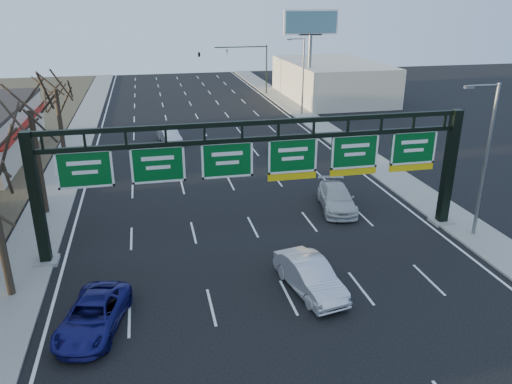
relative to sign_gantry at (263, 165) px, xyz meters
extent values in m
plane|color=black|center=(-0.16, -8.00, -4.63)|extent=(160.00, 160.00, 0.00)
cube|color=gray|center=(-12.96, 12.00, -4.57)|extent=(3.00, 120.00, 0.12)
cube|color=gray|center=(12.64, 12.00, -4.57)|extent=(3.00, 120.00, 0.12)
cube|color=white|center=(-0.16, 12.00, -4.62)|extent=(21.60, 120.00, 0.01)
cube|color=black|center=(-11.86, 0.00, -1.03)|extent=(0.55, 0.55, 7.20)
cube|color=gray|center=(-11.86, 0.00, -4.53)|extent=(1.20, 1.20, 0.20)
cube|color=black|center=(11.54, 0.00, -1.03)|extent=(0.55, 0.55, 7.20)
cube|color=gray|center=(11.54, 0.00, -4.53)|extent=(1.20, 1.20, 0.20)
cube|color=black|center=(-0.16, 0.00, 2.42)|extent=(23.40, 0.25, 0.25)
cube|color=black|center=(-0.16, 0.00, 1.52)|extent=(23.40, 0.25, 0.25)
cube|color=#054F1B|center=(-9.33, 0.00, 0.47)|extent=(2.80, 0.10, 2.00)
cube|color=#054F1B|center=(-5.66, 0.00, 0.47)|extent=(2.80, 0.10, 2.00)
cube|color=#054F1B|center=(-1.99, 0.00, 0.47)|extent=(2.80, 0.10, 2.00)
cube|color=#054F1B|center=(1.67, 0.00, 0.47)|extent=(2.80, 0.10, 2.00)
cube|color=yellow|center=(1.67, 0.00, -0.75)|extent=(2.80, 0.10, 0.40)
cube|color=#054F1B|center=(5.34, 0.00, 0.47)|extent=(2.80, 0.10, 2.00)
cube|color=yellow|center=(5.34, 0.00, -0.75)|extent=(2.80, 0.10, 0.40)
cube|color=#054F1B|center=(9.01, 0.00, 0.47)|extent=(2.80, 0.10, 2.00)
cube|color=yellow|center=(9.01, 0.00, -0.75)|extent=(2.80, 0.10, 0.40)
cube|color=maroon|center=(-16.56, 21.00, -1.63)|extent=(1.20, 18.00, 0.40)
cube|color=beige|center=(19.84, 42.00, -2.13)|extent=(12.00, 20.00, 5.00)
cylinder|color=black|center=(-12.96, -3.00, -1.47)|extent=(0.36, 0.36, 6.08)
cylinder|color=black|center=(-12.96, 7.00, -1.09)|extent=(0.36, 0.36, 6.84)
cylinder|color=black|center=(-12.96, 17.00, -1.28)|extent=(0.36, 0.36, 6.46)
cylinder|color=slate|center=(12.44, -2.00, -0.01)|extent=(0.20, 0.20, 9.00)
cylinder|color=slate|center=(11.54, -2.00, 4.39)|extent=(1.80, 0.12, 0.12)
cube|color=slate|center=(10.64, -2.00, 4.34)|extent=(0.50, 0.22, 0.15)
cylinder|color=slate|center=(12.44, 32.00, -0.01)|extent=(0.20, 0.20, 9.00)
cylinder|color=slate|center=(11.54, 32.00, 4.39)|extent=(1.80, 0.12, 0.12)
cube|color=slate|center=(10.64, 32.00, 4.34)|extent=(0.50, 0.22, 0.15)
cylinder|color=slate|center=(14.84, 37.00, -0.13)|extent=(0.50, 0.50, 9.00)
cube|color=slate|center=(14.84, 37.00, 4.37)|extent=(3.00, 0.30, 0.20)
cube|color=white|center=(14.84, 37.00, 5.87)|extent=(7.00, 0.30, 3.00)
cube|color=#416E82|center=(14.84, 36.80, 5.87)|extent=(6.60, 0.05, 2.60)
cylinder|color=black|center=(11.64, 47.00, -1.13)|extent=(0.18, 0.18, 7.00)
cylinder|color=black|center=(7.84, 47.00, 2.17)|extent=(7.60, 0.14, 0.14)
imported|color=black|center=(5.84, 47.00, 1.37)|extent=(0.20, 0.20, 1.00)
imported|color=black|center=(1.84, 47.00, 1.37)|extent=(0.54, 0.54, 1.62)
imported|color=navy|center=(-8.93, -6.54, -3.95)|extent=(3.39, 5.29, 1.36)
imported|color=silver|center=(0.99, -5.65, -3.83)|extent=(2.54, 5.07, 1.60)
imported|color=silver|center=(5.94, 3.64, -3.88)|extent=(3.04, 5.50, 1.51)
imported|color=#3E4043|center=(5.83, 16.79, -3.90)|extent=(1.99, 4.37, 1.45)
imported|color=silver|center=(-4.01, 22.57, -3.90)|extent=(2.35, 4.63, 1.45)
camera|label=1|loc=(-6.04, -25.37, 8.54)|focal=35.00mm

